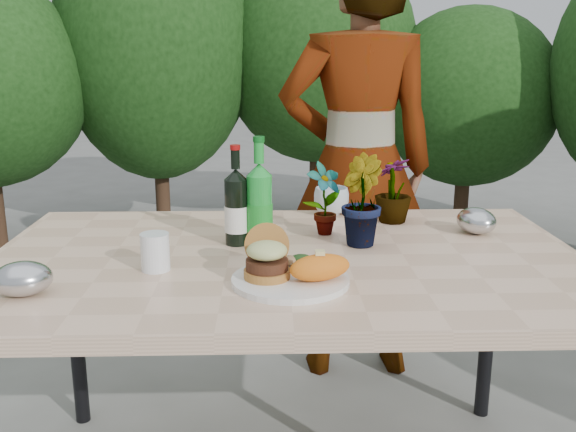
{
  "coord_description": "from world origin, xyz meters",
  "views": [
    {
      "loc": [
        -0.05,
        -1.64,
        1.28
      ],
      "look_at": [
        0.0,
        -0.08,
        0.88
      ],
      "focal_mm": 40.0,
      "sensor_mm": 36.0,
      "label": 1
    }
  ],
  "objects_px": {
    "patio_table": "(287,275)",
    "dinner_plate": "(290,280)",
    "wine_bottle": "(236,208)",
    "person": "(358,167)"
  },
  "relations": [
    {
      "from": "patio_table",
      "to": "dinner_plate",
      "type": "xyz_separation_m",
      "value": [
        0.0,
        -0.22,
        0.06
      ]
    },
    {
      "from": "patio_table",
      "to": "wine_bottle",
      "type": "relative_size",
      "value": 5.64
    },
    {
      "from": "patio_table",
      "to": "person",
      "type": "bearing_deg",
      "value": 69.59
    },
    {
      "from": "wine_bottle",
      "to": "person",
      "type": "bearing_deg",
      "value": 36.41
    },
    {
      "from": "wine_bottle",
      "to": "person",
      "type": "xyz_separation_m",
      "value": [
        0.44,
        0.69,
        -0.01
      ]
    },
    {
      "from": "dinner_plate",
      "to": "person",
      "type": "bearing_deg",
      "value": 73.74
    },
    {
      "from": "dinner_plate",
      "to": "person",
      "type": "distance_m",
      "value": 1.06
    },
    {
      "from": "patio_table",
      "to": "dinner_plate",
      "type": "bearing_deg",
      "value": -89.6
    },
    {
      "from": "patio_table",
      "to": "wine_bottle",
      "type": "xyz_separation_m",
      "value": [
        -0.14,
        0.11,
        0.16
      ]
    },
    {
      "from": "dinner_plate",
      "to": "wine_bottle",
      "type": "height_order",
      "value": "wine_bottle"
    }
  ]
}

